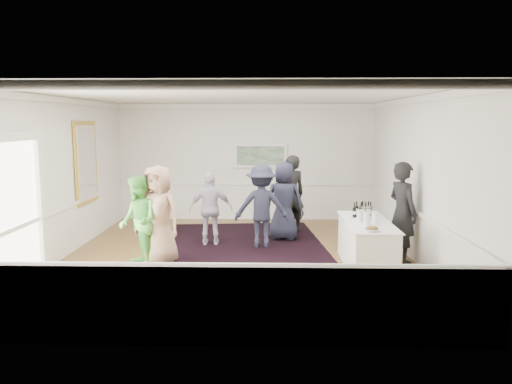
{
  "coord_description": "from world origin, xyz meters",
  "views": [
    {
      "loc": [
        0.64,
        -9.72,
        2.72
      ],
      "look_at": [
        0.38,
        0.2,
        1.3
      ],
      "focal_mm": 35.0,
      "sensor_mm": 36.0,
      "label": 1
    }
  ],
  "objects_px": {
    "serving_table": "(367,244)",
    "guest_tan": "(158,215)",
    "guest_navy": "(284,201)",
    "nut_bowl": "(372,229)",
    "bartender": "(403,213)",
    "guest_dark_b": "(291,194)",
    "guest_dark_a": "(262,206)",
    "ice_bucket": "(366,213)",
    "guest_green": "(138,222)",
    "guest_lilac": "(211,209)"
  },
  "relations": [
    {
      "from": "guest_tan",
      "to": "guest_lilac",
      "type": "xyz_separation_m",
      "value": [
        0.81,
        1.54,
        -0.14
      ]
    },
    {
      "from": "guest_dark_a",
      "to": "guest_navy",
      "type": "height_order",
      "value": "guest_navy"
    },
    {
      "from": "serving_table",
      "to": "guest_tan",
      "type": "height_order",
      "value": "guest_tan"
    },
    {
      "from": "guest_lilac",
      "to": "guest_navy",
      "type": "height_order",
      "value": "guest_navy"
    },
    {
      "from": "guest_green",
      "to": "guest_dark_a",
      "type": "height_order",
      "value": "guest_dark_a"
    },
    {
      "from": "guest_tan",
      "to": "guest_dark_b",
      "type": "relative_size",
      "value": 1.0
    },
    {
      "from": "guest_navy",
      "to": "ice_bucket",
      "type": "bearing_deg",
      "value": 142.69
    },
    {
      "from": "bartender",
      "to": "guest_dark_b",
      "type": "relative_size",
      "value": 1.03
    },
    {
      "from": "serving_table",
      "to": "guest_green",
      "type": "distance_m",
      "value": 4.27
    },
    {
      "from": "guest_green",
      "to": "guest_dark_b",
      "type": "xyz_separation_m",
      "value": [
        2.96,
        3.01,
        0.09
      ]
    },
    {
      "from": "guest_dark_a",
      "to": "ice_bucket",
      "type": "relative_size",
      "value": 6.93
    },
    {
      "from": "guest_dark_b",
      "to": "guest_navy",
      "type": "distance_m",
      "value": 0.77
    },
    {
      "from": "nut_bowl",
      "to": "guest_dark_a",
      "type": "bearing_deg",
      "value": 129.35
    },
    {
      "from": "guest_green",
      "to": "guest_dark_b",
      "type": "bearing_deg",
      "value": 108.7
    },
    {
      "from": "guest_green",
      "to": "nut_bowl",
      "type": "distance_m",
      "value": 4.23
    },
    {
      "from": "guest_dark_a",
      "to": "nut_bowl",
      "type": "distance_m",
      "value": 3.0
    },
    {
      "from": "bartender",
      "to": "guest_tan",
      "type": "bearing_deg",
      "value": 69.4
    },
    {
      "from": "serving_table",
      "to": "guest_green",
      "type": "height_order",
      "value": "guest_green"
    },
    {
      "from": "guest_green",
      "to": "ice_bucket",
      "type": "relative_size",
      "value": 6.67
    },
    {
      "from": "guest_green",
      "to": "guest_lilac",
      "type": "distance_m",
      "value": 2.08
    },
    {
      "from": "guest_lilac",
      "to": "bartender",
      "type": "bearing_deg",
      "value": 157.07
    },
    {
      "from": "guest_dark_b",
      "to": "ice_bucket",
      "type": "bearing_deg",
      "value": 94.33
    },
    {
      "from": "guest_lilac",
      "to": "ice_bucket",
      "type": "distance_m",
      "value": 3.42
    },
    {
      "from": "guest_green",
      "to": "guest_dark_a",
      "type": "distance_m",
      "value": 2.75
    },
    {
      "from": "ice_bucket",
      "to": "guest_lilac",
      "type": "bearing_deg",
      "value": 155.74
    },
    {
      "from": "guest_tan",
      "to": "guest_dark_a",
      "type": "xyz_separation_m",
      "value": [
        1.93,
        1.38,
        -0.05
      ]
    },
    {
      "from": "guest_navy",
      "to": "ice_bucket",
      "type": "distance_m",
      "value": 2.44
    },
    {
      "from": "guest_dark_b",
      "to": "nut_bowl",
      "type": "distance_m",
      "value": 3.94
    },
    {
      "from": "guest_tan",
      "to": "ice_bucket",
      "type": "xyz_separation_m",
      "value": [
        3.93,
        0.14,
        0.04
      ]
    },
    {
      "from": "guest_tan",
      "to": "nut_bowl",
      "type": "xyz_separation_m",
      "value": [
        3.83,
        -0.94,
        -0.04
      ]
    },
    {
      "from": "guest_green",
      "to": "guest_dark_a",
      "type": "relative_size",
      "value": 0.96
    },
    {
      "from": "serving_table",
      "to": "ice_bucket",
      "type": "relative_size",
      "value": 8.32
    },
    {
      "from": "guest_tan",
      "to": "guest_dark_b",
      "type": "bearing_deg",
      "value": 69.13
    },
    {
      "from": "guest_dark_a",
      "to": "nut_bowl",
      "type": "bearing_deg",
      "value": 127.18
    },
    {
      "from": "guest_dark_b",
      "to": "serving_table",
      "type": "bearing_deg",
      "value": 92.48
    },
    {
      "from": "guest_tan",
      "to": "guest_navy",
      "type": "bearing_deg",
      "value": 62.5
    },
    {
      "from": "serving_table",
      "to": "guest_lilac",
      "type": "distance_m",
      "value": 3.52
    },
    {
      "from": "guest_green",
      "to": "guest_navy",
      "type": "height_order",
      "value": "guest_navy"
    },
    {
      "from": "guest_green",
      "to": "nut_bowl",
      "type": "bearing_deg",
      "value": 53.07
    },
    {
      "from": "guest_navy",
      "to": "nut_bowl",
      "type": "xyz_separation_m",
      "value": [
        1.39,
        -3.01,
        0.01
      ]
    },
    {
      "from": "bartender",
      "to": "guest_dark_a",
      "type": "distance_m",
      "value": 2.94
    },
    {
      "from": "bartender",
      "to": "nut_bowl",
      "type": "bearing_deg",
      "value": 121.83
    },
    {
      "from": "guest_dark_b",
      "to": "guest_navy",
      "type": "bearing_deg",
      "value": 54.04
    },
    {
      "from": "guest_tan",
      "to": "guest_lilac",
      "type": "distance_m",
      "value": 1.75
    },
    {
      "from": "guest_navy",
      "to": "nut_bowl",
      "type": "relative_size",
      "value": 7.04
    },
    {
      "from": "guest_tan",
      "to": "guest_navy",
      "type": "distance_m",
      "value": 3.2
    },
    {
      "from": "guest_tan",
      "to": "guest_green",
      "type": "distance_m",
      "value": 0.39
    },
    {
      "from": "guest_lilac",
      "to": "guest_dark_a",
      "type": "height_order",
      "value": "guest_dark_a"
    },
    {
      "from": "guest_lilac",
      "to": "guest_dark_a",
      "type": "relative_size",
      "value": 0.9
    },
    {
      "from": "guest_dark_a",
      "to": "guest_dark_b",
      "type": "xyz_separation_m",
      "value": [
        0.7,
        1.44,
        0.05
      ]
    }
  ]
}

